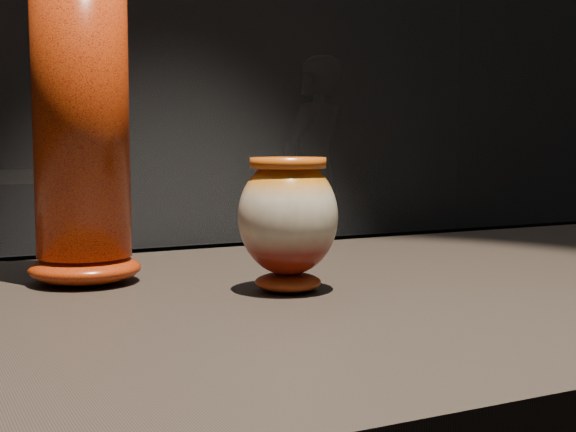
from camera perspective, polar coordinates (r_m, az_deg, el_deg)
name	(u,v)px	position (r m, az deg, el deg)	size (l,w,h in m)	color
main_vase	(288,218)	(0.93, 0.00, -0.17)	(0.12, 0.12, 0.16)	maroon
tall_vase	(81,111)	(1.01, -14.50, 7.22)	(0.16, 0.16, 0.43)	#B9420C
back_vase_right	(41,160)	(4.40, -17.13, 3.84)	(0.07, 0.07, 0.12)	#9C4616
visitor	(314,174)	(5.65, 1.88, 3.03)	(0.60, 0.39, 1.64)	black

